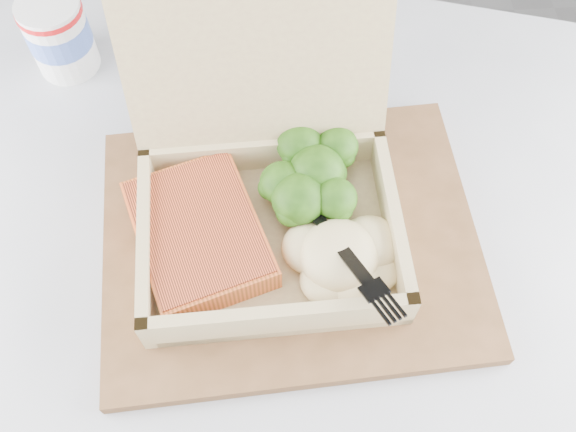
{
  "coord_description": "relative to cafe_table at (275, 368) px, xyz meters",
  "views": [
    {
      "loc": [
        0.42,
        -0.53,
        1.24
      ],
      "look_at": [
        0.43,
        -0.26,
        0.77
      ],
      "focal_mm": 40.0,
      "sensor_mm": 36.0,
      "label": 1
    }
  ],
  "objects": [
    {
      "name": "floor",
      "position": [
        -0.41,
        0.33,
        -0.54
      ],
      "size": [
        4.0,
        4.0,
        0.0
      ],
      "primitive_type": "plane",
      "color": "gray",
      "rests_on": "ground"
    },
    {
      "name": "cafe_table",
      "position": [
        0.0,
        0.0,
        0.0
      ],
      "size": [
        1.0,
        1.0,
        0.73
      ],
      "rotation": [
        0.0,
        0.0,
        -0.29
      ],
      "color": "black",
      "rests_on": "floor"
    },
    {
      "name": "serving_tray",
      "position": [
        0.02,
        0.06,
        0.2
      ],
      "size": [
        0.34,
        0.28,
        0.01
      ],
      "primitive_type": "cube",
      "rotation": [
        0.0,
        0.0,
        0.06
      ],
      "color": "brown",
      "rests_on": "cafe_table"
    },
    {
      "name": "takeout_container",
      "position": [
        0.0,
        0.09,
        0.25
      ],
      "size": [
        0.22,
        0.23,
        0.2
      ],
      "rotation": [
        0.0,
        0.0,
        0.04
      ],
      "color": "tan",
      "rests_on": "serving_tray"
    },
    {
      "name": "salmon_fillet",
      "position": [
        -0.06,
        0.05,
        0.23
      ],
      "size": [
        0.13,
        0.15,
        0.03
      ],
      "primitive_type": "cube",
      "rotation": [
        0.0,
        0.0,
        0.32
      ],
      "color": "orange",
      "rests_on": "takeout_container"
    },
    {
      "name": "broccoli_pile",
      "position": [
        0.05,
        0.1,
        0.23
      ],
      "size": [
        0.11,
        0.11,
        0.04
      ],
      "primitive_type": null,
      "color": "#3B771A",
      "rests_on": "takeout_container"
    },
    {
      "name": "mashed_potatoes",
      "position": [
        0.06,
        0.02,
        0.23
      ],
      "size": [
        0.11,
        0.09,
        0.04
      ],
      "primitive_type": "ellipsoid",
      "color": "#F4E59E",
      "rests_on": "takeout_container"
    },
    {
      "name": "plastic_fork",
      "position": [
        0.05,
        0.05,
        0.24
      ],
      "size": [
        0.07,
        0.13,
        0.03
      ],
      "rotation": [
        0.0,
        0.0,
        3.57
      ],
      "color": "black",
      "rests_on": "mashed_potatoes"
    },
    {
      "name": "paper_cup",
      "position": [
        -0.2,
        0.29,
        0.23
      ],
      "size": [
        0.06,
        0.06,
        0.08
      ],
      "color": "silver",
      "rests_on": "cafe_table"
    },
    {
      "name": "receipt",
      "position": [
        0.06,
        0.21,
        0.19
      ],
      "size": [
        0.13,
        0.15,
        0.0
      ],
      "primitive_type": "cube",
      "rotation": [
        0.0,
        0.0,
        -0.59
      ],
      "color": "white",
      "rests_on": "cafe_table"
    }
  ]
}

